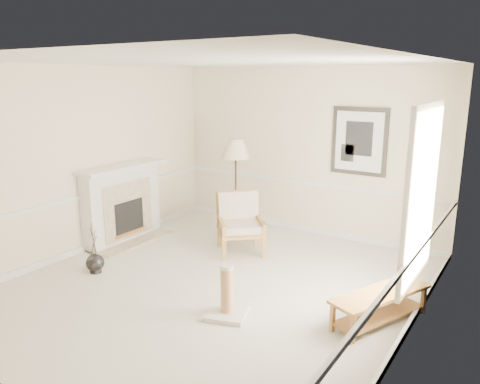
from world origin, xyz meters
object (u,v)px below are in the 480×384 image
(armchair, at_px, (240,220))
(scratching_post, at_px, (227,300))
(bench, at_px, (380,302))
(floor_vase, at_px, (95,263))
(floor_lamp, at_px, (236,151))

(armchair, height_order, scratching_post, armchair)
(bench, height_order, scratching_post, scratching_post)
(floor_vase, bearing_deg, armchair, 57.23)
(floor_vase, bearing_deg, bench, 12.34)
(armchair, xyz_separation_m, bench, (2.59, -1.06, -0.25))
(floor_lamp, distance_m, scratching_post, 3.32)
(armchair, relative_size, bench, 0.77)
(armchair, xyz_separation_m, floor_lamp, (-0.56, 0.72, 0.97))
(armchair, distance_m, floor_lamp, 1.33)
(floor_lamp, bearing_deg, scratching_post, -58.22)
(floor_vase, relative_size, armchair, 0.74)
(armchair, bearing_deg, scratching_post, -103.31)
(floor_vase, distance_m, armchair, 2.28)
(floor_vase, distance_m, floor_lamp, 3.01)
(floor_vase, height_order, armchair, armchair)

